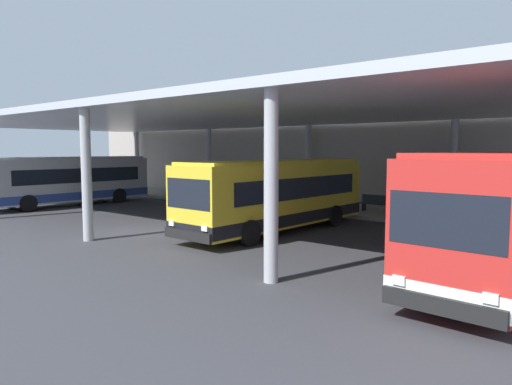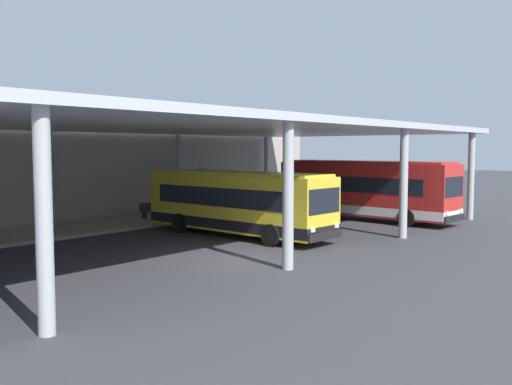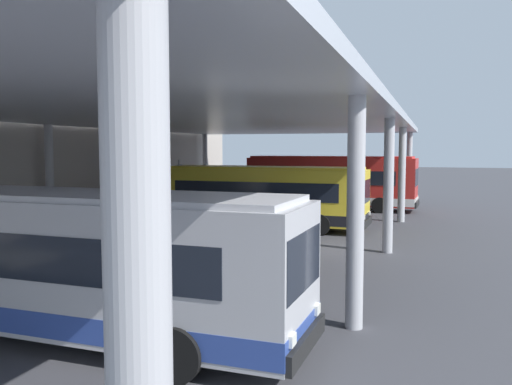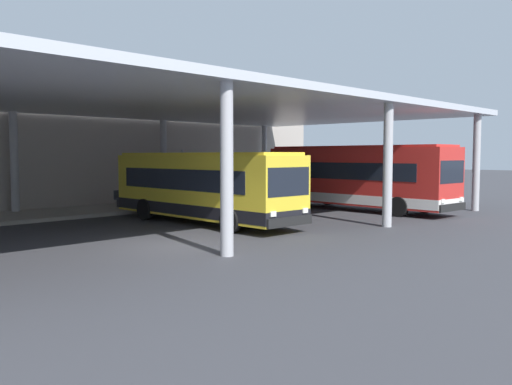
{
  "view_description": "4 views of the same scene",
  "coord_description": "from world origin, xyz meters",
  "px_view_note": "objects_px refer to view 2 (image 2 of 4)",
  "views": [
    {
      "loc": [
        16.93,
        -12.48,
        3.65
      ],
      "look_at": [
        3.1,
        4.33,
        1.63
      ],
      "focal_mm": 32.72,
      "sensor_mm": 36.0,
      "label": 1
    },
    {
      "loc": [
        -15.75,
        -14.29,
        4.29
      ],
      "look_at": [
        5.65,
        3.74,
        2.1
      ],
      "focal_mm": 39.14,
      "sensor_mm": 36.0,
      "label": 2
    },
    {
      "loc": [
        -21.18,
        -4.12,
        4.09
      ],
      "look_at": [
        3.97,
        4.27,
        1.88
      ],
      "focal_mm": 37.24,
      "sensor_mm": 36.0,
      "label": 3
    },
    {
      "loc": [
        -10.89,
        -14.39,
        3.07
      ],
      "look_at": [
        6.05,
        2.19,
        1.4
      ],
      "focal_mm": 37.61,
      "sensor_mm": 36.0,
      "label": 4
    }
  ],
  "objects_px": {
    "bus_middle_bay": "(364,189)",
    "banner_sign": "(201,186)",
    "bus_second_bay": "(237,203)",
    "bench_waiting": "(153,210)",
    "trash_bin": "(179,206)"
  },
  "relations": [
    {
      "from": "bus_middle_bay",
      "to": "bench_waiting",
      "type": "height_order",
      "value": "bus_middle_bay"
    },
    {
      "from": "banner_sign",
      "to": "trash_bin",
      "type": "bearing_deg",
      "value": 125.2
    },
    {
      "from": "bus_second_bay",
      "to": "bus_middle_bay",
      "type": "relative_size",
      "value": 0.93
    },
    {
      "from": "bus_second_bay",
      "to": "trash_bin",
      "type": "xyz_separation_m",
      "value": [
        3.4,
        8.02,
        -0.98
      ]
    },
    {
      "from": "bus_second_bay",
      "to": "banner_sign",
      "type": "relative_size",
      "value": 3.31
    },
    {
      "from": "bus_middle_bay",
      "to": "banner_sign",
      "type": "height_order",
      "value": "bus_middle_bay"
    },
    {
      "from": "bus_second_bay",
      "to": "banner_sign",
      "type": "xyz_separation_m",
      "value": [
        4.21,
        6.89,
        0.32
      ]
    },
    {
      "from": "bus_middle_bay",
      "to": "trash_bin",
      "type": "height_order",
      "value": "bus_middle_bay"
    },
    {
      "from": "bench_waiting",
      "to": "trash_bin",
      "type": "relative_size",
      "value": 1.84
    },
    {
      "from": "bench_waiting",
      "to": "trash_bin",
      "type": "xyz_separation_m",
      "value": [
        2.32,
        0.26,
        0.01
      ]
    },
    {
      "from": "bus_second_bay",
      "to": "bench_waiting",
      "type": "bearing_deg",
      "value": 82.03
    },
    {
      "from": "bus_second_bay",
      "to": "bus_middle_bay",
      "type": "xyz_separation_m",
      "value": [
        9.77,
        -1.62,
        0.19
      ]
    },
    {
      "from": "bus_middle_bay",
      "to": "bench_waiting",
      "type": "xyz_separation_m",
      "value": [
        -8.68,
        9.39,
        -1.18
      ]
    },
    {
      "from": "bus_middle_bay",
      "to": "banner_sign",
      "type": "relative_size",
      "value": 3.57
    },
    {
      "from": "bench_waiting",
      "to": "banner_sign",
      "type": "xyz_separation_m",
      "value": [
        3.12,
        -0.88,
        1.32
      ]
    }
  ]
}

